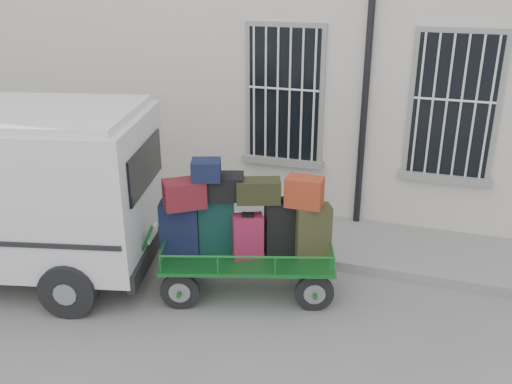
% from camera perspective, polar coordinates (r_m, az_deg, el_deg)
% --- Properties ---
extents(ground, '(80.00, 80.00, 0.00)m').
position_cam_1_polar(ground, '(7.81, -0.46, -11.59)').
color(ground, slate).
rests_on(ground, ground).
extents(building, '(24.00, 5.15, 6.00)m').
position_cam_1_polar(building, '(11.92, 8.17, 15.47)').
color(building, beige).
rests_on(building, ground).
extents(sidewalk, '(24.00, 1.70, 0.15)m').
position_cam_1_polar(sidewalk, '(9.61, 3.69, -4.25)').
color(sidewalk, gray).
rests_on(sidewalk, ground).
extents(luggage_cart, '(2.77, 1.67, 1.96)m').
position_cam_1_polar(luggage_cart, '(7.69, -1.32, -3.62)').
color(luggage_cart, black).
rests_on(luggage_cart, ground).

